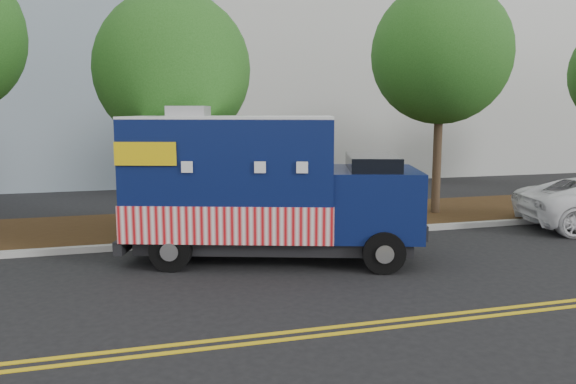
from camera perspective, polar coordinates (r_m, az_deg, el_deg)
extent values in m
plane|color=black|center=(12.67, -7.86, -6.79)|extent=(120.00, 120.00, 0.00)
cube|color=#9E9E99|center=(13.99, -8.67, -5.04)|extent=(120.00, 0.18, 0.15)
cube|color=black|center=(16.03, -9.62, -3.34)|extent=(120.00, 4.00, 0.15)
cube|color=gold|center=(8.51, -3.52, -14.40)|extent=(120.00, 0.10, 0.01)
cube|color=gold|center=(8.28, -3.14, -15.05)|extent=(120.00, 0.10, 0.01)
cylinder|color=#38281C|center=(14.98, -11.34, 1.93)|extent=(0.26, 0.26, 3.32)
sphere|color=#1E5116|center=(14.93, -11.63, 12.09)|extent=(3.96, 3.96, 3.96)
cylinder|color=#38281C|center=(17.76, 14.92, 3.73)|extent=(0.26, 0.26, 3.90)
sphere|color=#1E5116|center=(17.78, 15.29, 13.38)|extent=(4.17, 4.17, 4.17)
cube|color=#473828|center=(14.22, -15.33, -0.40)|extent=(0.06, 0.06, 2.40)
cube|color=black|center=(12.52, -1.35, -4.84)|extent=(6.12, 3.67, 0.29)
cube|color=#0A1547|center=(12.37, -5.69, 1.68)|extent=(4.87, 3.61, 2.48)
cube|color=red|center=(12.50, -5.63, -2.33)|extent=(4.93, 3.69, 0.78)
cube|color=white|center=(12.29, -5.77, 7.54)|extent=(4.87, 3.61, 0.06)
cube|color=#B7B7BA|center=(12.45, -10.07, 8.08)|extent=(1.04, 1.04, 0.23)
cube|color=#0A1547|center=(12.41, 8.71, -1.01)|extent=(2.46, 2.69, 1.45)
cube|color=black|center=(12.31, 8.54, 2.18)|extent=(1.61, 2.24, 0.67)
cube|color=black|center=(12.64, 12.96, -3.20)|extent=(0.72, 1.99, 0.31)
cube|color=black|center=(13.10, -15.31, -4.41)|extent=(0.90, 2.27, 0.29)
cube|color=#B7B7BA|center=(12.85, -15.43, 1.90)|extent=(0.62, 1.78, 1.97)
cube|color=#B7B7BA|center=(13.54, -3.67, 2.50)|extent=(1.78, 0.62, 1.14)
cube|color=yellow|center=(11.45, -14.32, 3.79)|extent=(1.19, 0.41, 0.47)
cube|color=yellow|center=(13.82, -11.42, 4.62)|extent=(1.19, 0.41, 0.47)
cylinder|color=black|center=(11.57, 9.70, -6.07)|extent=(0.92, 0.55, 0.87)
cylinder|color=black|center=(13.61, 8.57, -3.86)|extent=(0.92, 0.55, 0.87)
cylinder|color=black|center=(11.82, -11.80, -5.82)|extent=(0.92, 0.55, 0.87)
cylinder|color=black|center=(13.83, -9.68, -3.70)|extent=(0.92, 0.55, 0.87)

